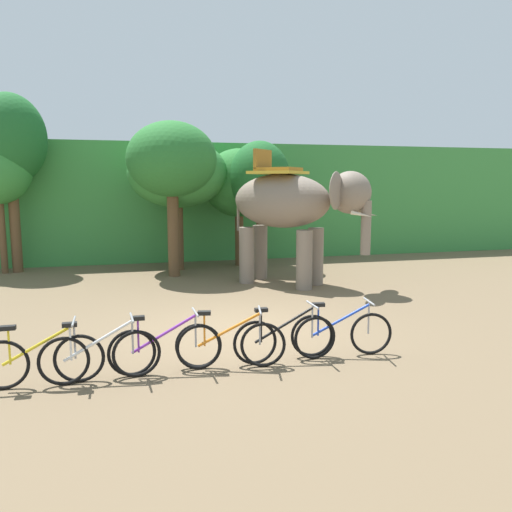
# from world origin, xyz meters

# --- Properties ---
(ground_plane) EXTENTS (80.00, 80.00, 0.00)m
(ground_plane) POSITION_xyz_m (0.00, 0.00, 0.00)
(ground_plane) COLOR brown
(foliage_hedge) EXTENTS (36.00, 6.00, 4.29)m
(foliage_hedge) POSITION_xyz_m (0.00, 12.00, 2.14)
(foliage_hedge) COLOR #3D8E42
(foliage_hedge) RESTS_ON ground
(tree_right) EXTENTS (2.24, 2.24, 5.62)m
(tree_right) POSITION_xyz_m (-5.45, 8.19, 4.16)
(tree_right) COLOR brown
(tree_right) RESTS_ON ground
(tree_center_left) EXTENTS (2.70, 2.70, 4.68)m
(tree_center_left) POSITION_xyz_m (-0.63, 6.24, 3.51)
(tree_center_left) COLOR brown
(tree_center_left) RESTS_ON ground
(tree_far_right) EXTENTS (3.22, 3.22, 4.29)m
(tree_far_right) POSITION_xyz_m (-0.34, 7.36, 3.15)
(tree_far_right) COLOR brown
(tree_far_right) RESTS_ON ground
(tree_center) EXTENTS (2.46, 2.46, 4.01)m
(tree_center) POSITION_xyz_m (1.78, 7.78, 2.83)
(tree_center) COLOR brown
(tree_center) RESTS_ON ground
(tree_left) EXTENTS (2.01, 2.01, 4.20)m
(tree_left) POSITION_xyz_m (2.25, 6.81, 2.98)
(tree_left) COLOR brown
(tree_left) RESTS_ON ground
(elephant) EXTENTS (3.70, 3.66, 3.78)m
(elephant) POSITION_xyz_m (2.44, 4.03, 2.20)
(elephant) COLOR gray
(elephant) RESTS_ON ground
(bike_yellow) EXTENTS (1.71, 0.52, 0.92)m
(bike_yellow) POSITION_xyz_m (-3.25, -1.98, 0.39)
(bike_yellow) COLOR black
(bike_yellow) RESTS_ON ground
(bike_white) EXTENTS (1.71, 0.52, 0.92)m
(bike_white) POSITION_xyz_m (-2.45, -2.00, 0.39)
(bike_white) COLOR black
(bike_white) RESTS_ON ground
(bike_purple) EXTENTS (1.71, 0.52, 0.92)m
(bike_purple) POSITION_xyz_m (-1.52, -1.90, 0.39)
(bike_purple) COLOR black
(bike_purple) RESTS_ON ground
(bike_orange) EXTENTS (1.69, 0.54, 0.92)m
(bike_orange) POSITION_xyz_m (-0.54, -1.94, 0.39)
(bike_orange) COLOR black
(bike_orange) RESTS_ON ground
(bike_black) EXTENTS (1.71, 0.52, 0.92)m
(bike_black) POSITION_xyz_m (0.36, -1.90, 0.39)
(bike_black) COLOR black
(bike_black) RESTS_ON ground
(bike_blue) EXTENTS (1.70, 0.52, 0.92)m
(bike_blue) POSITION_xyz_m (1.35, -1.85, 0.39)
(bike_blue) COLOR black
(bike_blue) RESTS_ON ground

